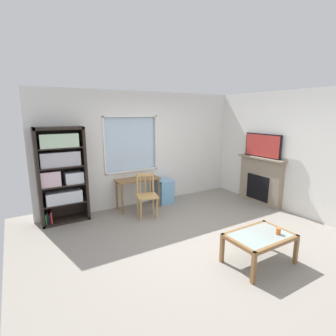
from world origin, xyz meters
The scene contains 11 objects.
ground centered at (0.00, 0.00, -0.01)m, with size 5.91×5.45×0.02m, color gray.
wall_back_with_window centered at (0.04, 2.23, 1.30)m, with size 4.91×0.15×2.63m.
wall_right centered at (2.51, 0.00, 1.31)m, with size 0.12×4.65×2.63m, color silver.
bookshelf centered at (-1.89, 1.98, 1.03)m, with size 0.90×0.38×1.89m.
desk_under_window centered at (-0.32, 1.88, 0.59)m, with size 0.98×0.43×0.70m.
wooden_chair centered at (-0.35, 1.36, 0.46)m, with size 0.50×0.49×0.90m.
plastic_drawer_unit centered at (0.40, 1.93, 0.29)m, with size 0.35×0.40×0.57m, color #72ADDB.
fireplace centered at (2.36, 0.70, 0.57)m, with size 0.26×1.23×1.13m.
tv centered at (2.34, 0.70, 1.40)m, with size 0.06×0.98×0.55m.
coffee_table centered at (0.26, -1.05, 0.38)m, with size 0.94×0.63×0.44m.
sippy_cup centered at (0.49, -1.17, 0.49)m, with size 0.07×0.07×0.09m, color orange.
Camera 1 is at (-2.64, -3.31, 2.15)m, focal length 27.75 mm.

